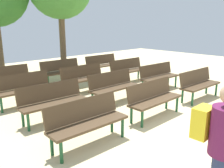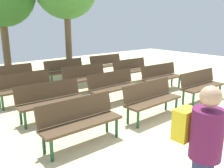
{
  "view_description": "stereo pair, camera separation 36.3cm",
  "coord_description": "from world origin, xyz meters",
  "views": [
    {
      "loc": [
        -4.53,
        -1.71,
        2.27
      ],
      "look_at": [
        0.0,
        3.08,
        0.55
      ],
      "focal_mm": 38.26,
      "sensor_mm": 36.0,
      "label": 1
    },
    {
      "loc": [
        -4.26,
        -1.95,
        2.27
      ],
      "look_at": [
        0.0,
        3.08,
        0.55
      ],
      "focal_mm": 38.26,
      "sensor_mm": 36.0,
      "label": 2
    }
  ],
  "objects": [
    {
      "name": "bench_r3_c2",
      "position": [
        2.24,
        6.05,
        0.5
      ],
      "size": [
        1.61,
        0.53,
        0.87
      ],
      "rotation": [
        0.0,
        0.0,
        -0.03
      ],
      "color": "#4C3823",
      "rests_on": "ground_plane"
    },
    {
      "name": "bench_r3_c1",
      "position": [
        0.19,
        6.07,
        0.5
      ],
      "size": [
        1.61,
        0.51,
        0.87
      ],
      "rotation": [
        0.0,
        0.0,
        -0.02
      ],
      "color": "#4C3823",
      "rests_on": "ground_plane"
    },
    {
      "name": "bench_r1_c2",
      "position": [
        2.12,
        3.0,
        0.5
      ],
      "size": [
        1.62,
        0.56,
        0.87
      ],
      "rotation": [
        0.0,
        0.0,
        -0.05
      ],
      "color": "#4C3823",
      "rests_on": "ground_plane"
    },
    {
      "name": "bench_r2_c0",
      "position": [
        -1.92,
        4.64,
        0.5
      ],
      "size": [
        1.61,
        0.51,
        0.87
      ],
      "rotation": [
        0.0,
        0.0,
        -0.02
      ],
      "color": "#4C3823",
      "rests_on": "ground_plane"
    },
    {
      "name": "bench_r0_c0",
      "position": [
        -2.03,
        1.62,
        0.5
      ],
      "size": [
        1.61,
        0.53,
        0.87
      ],
      "rotation": [
        0.0,
        0.0,
        -0.03
      ],
      "color": "#4C3823",
      "rests_on": "ground_plane"
    },
    {
      "name": "bench_r0_c2",
      "position": [
        2.12,
        1.53,
        0.5
      ],
      "size": [
        1.62,
        0.54,
        0.87
      ],
      "rotation": [
        0.0,
        0.0,
        -0.04
      ],
      "color": "#4C3823",
      "rests_on": "ground_plane"
    },
    {
      "name": "bench_r2_c2",
      "position": [
        2.17,
        4.48,
        0.5
      ],
      "size": [
        1.62,
        0.54,
        0.87
      ],
      "rotation": [
        0.0,
        0.0,
        -0.04
      ],
      "color": "#4C3823",
      "rests_on": "ground_plane"
    },
    {
      "name": "bench_r0_c1",
      "position": [
        0.0,
        1.61,
        0.5
      ],
      "size": [
        1.6,
        0.49,
        0.87
      ],
      "rotation": [
        0.0,
        0.0,
        -0.0
      ],
      "color": "#4C3823",
      "rests_on": "ground_plane"
    },
    {
      "name": "bench_r3_c0",
      "position": [
        -1.86,
        6.12,
        0.5
      ],
      "size": [
        1.61,
        0.52,
        0.87
      ],
      "rotation": [
        0.0,
        0.0,
        -0.02
      ],
      "color": "#4C3823",
      "rests_on": "ground_plane"
    },
    {
      "name": "bench_r1_c1",
      "position": [
        0.06,
        3.09,
        0.5
      ],
      "size": [
        1.6,
        0.5,
        0.87
      ],
      "rotation": [
        0.0,
        0.0,
        -0.01
      ],
      "color": "#4C3823",
      "rests_on": "ground_plane"
    },
    {
      "name": "bench_r2_c1",
      "position": [
        0.1,
        4.56,
        0.5
      ],
      "size": [
        1.62,
        0.54,
        0.87
      ],
      "rotation": [
        0.0,
        0.0,
        -0.04
      ],
      "color": "#4C3823",
      "rests_on": "ground_plane"
    },
    {
      "name": "bench_r1_c0",
      "position": [
        -1.88,
        3.12,
        0.5
      ],
      "size": [
        1.62,
        0.57,
        0.87
      ],
      "rotation": [
        0.0,
        0.0,
        -0.06
      ],
      "color": "#4C3823",
      "rests_on": "ground_plane"
    },
    {
      "name": "ground_plane",
      "position": [
        0.0,
        0.0,
        0.0
      ],
      "size": [
        24.0,
        24.0,
        0.0
      ],
      "primitive_type": "plane",
      "color": "beige"
    },
    {
      "name": "visitor_with_backpack",
      "position": [
        -2.02,
        -0.81,
        0.94
      ],
      "size": [
        0.34,
        0.52,
        1.65
      ],
      "rotation": [
        0.0,
        0.0,
        3.15
      ],
      "color": "navy",
      "rests_on": "ground_plane"
    }
  ]
}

